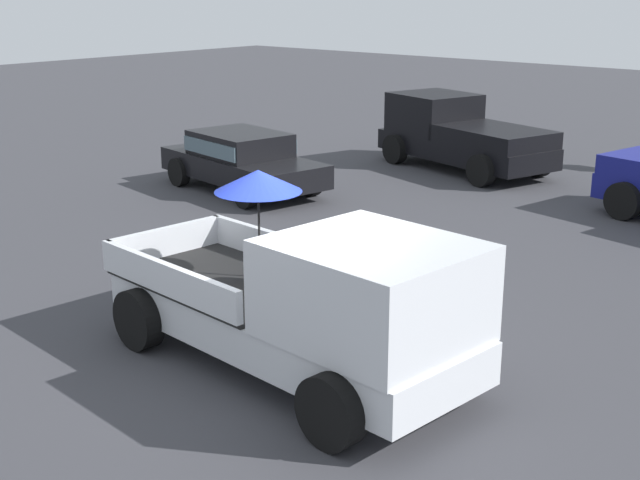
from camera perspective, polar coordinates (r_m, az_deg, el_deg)
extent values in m
plane|color=#38383D|center=(10.85, -2.20, -8.28)|extent=(80.00, 80.00, 0.00)
cylinder|color=black|center=(10.28, 8.53, -7.50)|extent=(0.82, 0.35, 0.80)
cylinder|color=black|center=(8.93, 0.73, -11.19)|extent=(0.82, 0.35, 0.80)
cylinder|color=black|center=(12.52, -4.29, -2.87)|extent=(0.82, 0.35, 0.80)
cylinder|color=black|center=(11.45, -11.83, -5.11)|extent=(0.82, 0.35, 0.80)
cube|color=silver|center=(10.63, -2.23, -5.49)|extent=(5.14, 2.23, 0.50)
cube|color=silver|center=(9.42, 3.46, -3.33)|extent=(2.25, 2.04, 1.08)
cube|color=#4C606B|center=(8.75, 8.34, -3.66)|extent=(0.21, 1.72, 0.64)
cube|color=black|center=(11.35, -6.16, -2.60)|extent=(2.95, 2.08, 0.06)
cube|color=silver|center=(11.84, -2.71, -0.53)|extent=(2.80, 0.34, 0.40)
cube|color=silver|center=(10.77, -10.03, -2.54)|extent=(2.80, 0.34, 0.40)
cube|color=silver|center=(12.33, -10.10, -0.08)|extent=(0.26, 1.84, 0.40)
ellipsoid|color=#472D19|center=(10.90, -3.57, -1.74)|extent=(0.71, 0.38, 0.52)
sphere|color=#472D19|center=(10.59, -2.54, -0.47)|extent=(0.30, 0.30, 0.28)
cone|color=#472D19|center=(10.60, -2.23, 0.35)|extent=(0.10, 0.10, 0.12)
cone|color=#472D19|center=(10.50, -2.87, 0.17)|extent=(0.10, 0.10, 0.12)
cylinder|color=black|center=(11.15, -4.02, 0.44)|extent=(0.03, 0.03, 1.18)
cone|color=#1E33B7|center=(10.98, -4.09, 3.91)|extent=(1.21, 1.21, 0.28)
cylinder|color=black|center=(18.31, 19.32, 2.45)|extent=(0.80, 0.40, 0.76)
cylinder|color=black|center=(22.80, 4.95, 5.97)|extent=(0.80, 0.46, 0.76)
cylinder|color=black|center=(24.02, 8.52, 6.39)|extent=(0.80, 0.46, 0.76)
cylinder|color=black|center=(20.45, 10.55, 4.52)|extent=(0.80, 0.46, 0.76)
cylinder|color=black|center=(21.80, 14.16, 5.03)|extent=(0.80, 0.46, 0.76)
cube|color=black|center=(22.20, 9.48, 5.96)|extent=(5.11, 3.03, 0.50)
cube|color=black|center=(22.95, 7.51, 8.29)|extent=(2.32, 2.25, 1.00)
cube|color=black|center=(21.41, 11.36, 6.70)|extent=(3.09, 2.46, 0.40)
cylinder|color=black|center=(19.24, -0.61, 3.89)|extent=(0.69, 0.33, 0.66)
cylinder|color=black|center=(18.22, -4.93, 3.10)|extent=(0.69, 0.33, 0.66)
cylinder|color=black|center=(21.36, -5.18, 5.11)|extent=(0.69, 0.33, 0.66)
cylinder|color=black|center=(20.45, -9.26, 4.44)|extent=(0.69, 0.33, 0.66)
cube|color=black|center=(19.74, -5.08, 4.81)|extent=(4.54, 2.47, 0.52)
cube|color=black|center=(19.73, -5.29, 6.27)|extent=(2.34, 1.94, 0.56)
cube|color=#4C606B|center=(19.73, -5.29, 6.27)|extent=(2.30, 2.01, 0.32)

